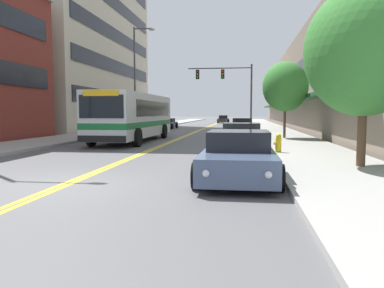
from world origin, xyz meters
name	(u,v)px	position (x,y,z in m)	size (l,w,h in m)	color
ground_plane	(207,127)	(0.00, 37.00, 0.00)	(240.00, 240.00, 0.00)	#565659
sidewalk_left	(148,126)	(-7.42, 37.00, 0.07)	(3.84, 106.00, 0.14)	#9E9B96
sidewalk_right	(268,127)	(7.42, 37.00, 0.07)	(3.84, 106.00, 0.14)	#9E9B96
centre_line	(207,127)	(0.00, 37.00, 0.00)	(0.34, 106.00, 0.01)	yellow
storefront_row_right	(322,88)	(13.57, 37.00, 4.70)	(9.10, 68.00, 9.41)	gray
city_bus	(134,115)	(-2.43, 14.31, 1.67)	(2.87, 11.08, 2.95)	silver
car_navy_parked_left_mid	(167,124)	(-4.28, 33.22, 0.55)	(2.08, 4.81, 1.16)	#19234C
car_slate_blue_parked_right_foreground	(238,157)	(4.34, 1.31, 0.62)	(2.14, 4.57, 1.33)	#475675
car_beige_parked_right_mid	(241,138)	(4.38, 8.53, 0.64)	(2.17, 4.38, 1.34)	#BCAD89
car_champagne_parked_right_far	(242,127)	(4.36, 23.43, 0.63)	(2.14, 4.60, 1.35)	beige
car_dark_grey_parked_right_end	(242,125)	(4.30, 30.41, 0.58)	(2.17, 4.47, 1.21)	#38383D
car_charcoal_moving_lead	(223,119)	(0.95, 56.98, 0.62)	(1.99, 4.81, 1.33)	#232328
traffic_signal_mast	(230,84)	(3.03, 29.21, 4.73)	(6.46, 0.38, 6.61)	#47474C
street_lamp_left_far	(137,72)	(-5.08, 24.19, 5.45)	(1.99, 0.28, 9.41)	#47474C
street_tree_right_near	(365,51)	(8.14, 3.46, 3.72)	(3.67, 3.67, 5.60)	brown
street_tree_right_mid	(285,87)	(7.17, 16.65, 3.53)	(2.97, 2.97, 5.03)	brown
fire_hydrant	(278,143)	(5.95, 7.35, 0.53)	(0.33, 0.25, 0.79)	yellow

